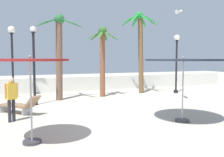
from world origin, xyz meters
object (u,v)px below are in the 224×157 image
palm_tree_1 (102,53)px  seagull_2 (178,11)px  palm_tree_2 (59,47)px  lamp_post_2 (12,51)px  lamp_post_0 (177,56)px  patio_umbrella_2 (30,67)px  guest_0 (11,95)px  palm_tree_0 (140,42)px  lamp_post_3 (34,62)px  patio_umbrella_1 (183,63)px  lounge_chair_0 (20,105)px

palm_tree_1 → seagull_2: size_ratio=4.54×
palm_tree_2 → seagull_2: 6.61m
lamp_post_2 → lamp_post_0: bearing=-10.4°
patio_umbrella_2 → lamp_post_0: size_ratio=0.63×
lamp_post_2 → guest_0: 6.25m
palm_tree_0 → lamp_post_2: palm_tree_0 is taller
lamp_post_2 → lamp_post_3: 3.08m
patio_umbrella_1 → lamp_post_3: size_ratio=0.71×
patio_umbrella_1 → lamp_post_0: bearing=55.6°
palm_tree_2 → seagull_2: (5.49, -3.22, 1.79)m
lamp_post_2 → lamp_post_3: (0.97, -2.86, -0.62)m
patio_umbrella_2 → seagull_2: seagull_2 is taller
palm_tree_1 → lamp_post_0: bearing=-4.2°
palm_tree_2 → lamp_post_2: 3.03m
lamp_post_2 → palm_tree_0: bearing=-7.7°
patio_umbrella_2 → seagull_2: 8.76m
guest_0 → seagull_2: (8.02, 0.97, 3.70)m
palm_tree_1 → lamp_post_3: size_ratio=1.09×
palm_tree_0 → palm_tree_2: bearing=-172.1°
lamp_post_2 → lounge_chair_0: (0.22, -4.72, -2.37)m
patio_umbrella_1 → palm_tree_2: 7.35m
lamp_post_0 → guest_0: (-10.28, -4.13, -1.44)m
palm_tree_0 → palm_tree_2: (-5.45, -0.75, -0.45)m
lamp_post_0 → seagull_2: (-2.26, -3.16, 2.26)m
patio_umbrella_1 → lamp_post_0: size_ratio=0.71×
lamp_post_0 → lamp_post_3: lamp_post_3 is taller
palm_tree_1 → lamp_post_0: size_ratio=1.09×
lamp_post_0 → lamp_post_3: (-9.19, -0.99, -0.33)m
lamp_post_3 → guest_0: bearing=-109.1°
patio_umbrella_1 → lamp_post_0: 7.80m
palm_tree_2 → lamp_post_3: palm_tree_2 is taller
guest_0 → seagull_2: 8.89m
lamp_post_2 → lamp_post_3: size_ratio=1.07×
palm_tree_0 → palm_tree_1: 2.93m
lamp_post_0 → lamp_post_2: 10.34m
patio_umbrella_1 → lounge_chair_0: 6.85m
lounge_chair_0 → palm_tree_1: bearing=33.6°
patio_umbrella_2 → lamp_post_2: (-0.40, 8.73, 0.63)m
palm_tree_0 → lounge_chair_0: bearing=-154.4°
palm_tree_2 → lounge_chair_0: (-2.19, -2.90, -2.55)m
lamp_post_3 → seagull_2: 7.71m
palm_tree_2 → palm_tree_1: bearing=6.8°
lamp_post_0 → palm_tree_0: bearing=160.6°
palm_tree_0 → lamp_post_0: bearing=-19.4°
palm_tree_2 → lounge_chair_0: 4.44m
lamp_post_0 → lounge_chair_0: (-9.95, -2.84, -2.08)m
patio_umbrella_2 → lamp_post_3: (0.58, 5.87, 0.01)m
lounge_chair_0 → seagull_2: seagull_2 is taller
palm_tree_1 → palm_tree_0: bearing=8.9°
palm_tree_1 → guest_0: (-5.18, -4.50, -1.61)m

